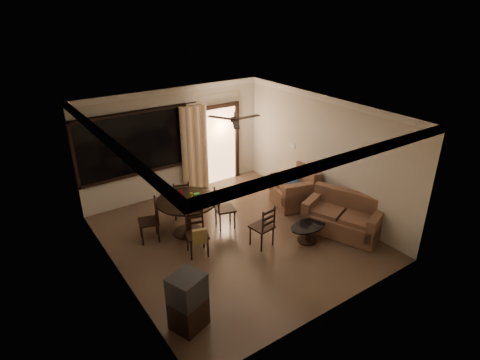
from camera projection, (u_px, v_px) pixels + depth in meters
ground at (235, 237)px, 8.76m from camera, size 5.50×5.50×0.00m
room_shell at (214, 132)px, 9.62m from camera, size 5.50×6.70×5.50m
dining_table at (187, 207)px, 8.66m from camera, size 1.31×1.31×1.04m
dining_chair_west at (150, 228)px, 8.56m from camera, size 0.52×0.52×0.95m
dining_chair_east at (225, 215)px, 9.06m from camera, size 0.52×0.52×0.95m
dining_chair_south at (198, 241)px, 8.07m from camera, size 0.52×0.56×0.95m
dining_chair_north at (181, 205)px, 9.49m from camera, size 0.52×0.52×0.95m
tv_cabinet at (188, 302)px, 6.21m from camera, size 0.63×0.60×0.97m
sofa at (343, 218)px, 8.84m from camera, size 1.40×1.82×0.87m
armchair at (297, 190)px, 9.97m from camera, size 1.16×1.16×0.95m
coffee_table at (308, 231)px, 8.53m from camera, size 0.87×0.52×0.38m
side_chair at (262, 234)px, 8.37m from camera, size 0.47×0.47×0.94m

